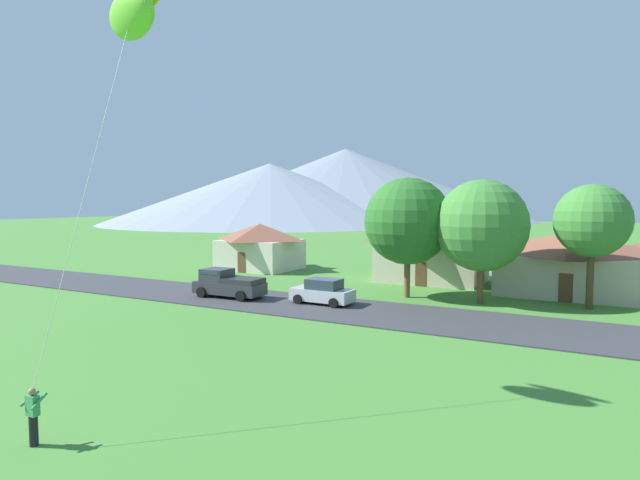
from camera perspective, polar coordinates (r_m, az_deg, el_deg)
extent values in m
cube|color=#38383D|center=(32.07, 8.56, -8.19)|extent=(160.00, 7.18, 0.08)
cone|color=gray|center=(198.39, 2.86, 6.10)|extent=(137.76, 137.76, 27.11)
cone|color=gray|center=(170.85, -5.51, 5.13)|extent=(107.12, 107.12, 19.53)
cube|color=beige|center=(46.13, 12.19, -2.40)|extent=(8.58, 6.33, 3.34)
pyramid|color=brown|center=(45.91, 12.24, 0.81)|extent=(9.27, 6.83, 1.84)
cube|color=brown|center=(43.19, 11.00, -3.73)|extent=(0.90, 0.06, 2.00)
cube|color=beige|center=(53.64, -6.59, -1.59)|extent=(7.22, 6.36, 3.03)
pyramid|color=brown|center=(53.45, -6.62, 0.91)|extent=(7.79, 6.86, 1.67)
cube|color=brown|center=(51.12, -8.64, -2.48)|extent=(0.90, 0.06, 2.00)
cube|color=beige|center=(43.35, 25.68, -3.37)|extent=(9.83, 7.89, 2.99)
pyramid|color=brown|center=(43.13, 25.78, -0.31)|extent=(10.61, 8.52, 1.65)
cube|color=brown|center=(39.50, 25.40, -4.79)|extent=(0.90, 0.06, 2.00)
cylinder|color=#4C3823|center=(37.61, 27.57, -3.79)|extent=(0.44, 0.44, 3.95)
sphere|color=#3D7F33|center=(37.31, 27.76, 1.89)|extent=(4.68, 4.68, 4.68)
cylinder|color=brown|center=(37.00, 17.21, -4.39)|extent=(0.44, 0.44, 2.98)
sphere|color=#3D7F33|center=(36.63, 17.34, 1.54)|extent=(6.23, 6.23, 6.23)
cylinder|color=brown|center=(38.05, 9.55, -3.87)|extent=(0.44, 0.44, 3.18)
sphere|color=#286623|center=(37.70, 9.63, 2.06)|extent=(6.26, 6.26, 6.26)
cube|color=#B7BCC1|center=(35.01, 0.24, -6.03)|extent=(4.23, 1.87, 0.80)
cube|color=#2D3847|center=(34.81, 0.46, -4.85)|extent=(2.23, 1.62, 0.68)
cylinder|color=black|center=(34.94, -2.45, -6.52)|extent=(0.64, 0.25, 0.64)
cylinder|color=black|center=(36.50, -0.92, -6.05)|extent=(0.64, 0.25, 0.64)
cylinder|color=black|center=(33.63, 1.51, -6.94)|extent=(0.64, 0.25, 0.64)
cylinder|color=black|center=(35.24, 2.90, -6.43)|extent=(0.64, 0.25, 0.64)
cube|color=#333338|center=(37.87, -9.92, -5.20)|extent=(5.26, 2.15, 0.84)
cube|color=#333338|center=(38.40, -11.26, -3.77)|extent=(1.95, 1.90, 0.90)
cube|color=#2D3847|center=(38.36, -11.27, -3.37)|extent=(1.67, 1.93, 0.28)
cube|color=#28282C|center=(37.11, -8.50, -4.43)|extent=(2.76, 2.04, 0.36)
cylinder|color=black|center=(38.16, -12.90, -5.62)|extent=(0.77, 0.30, 0.76)
cylinder|color=black|center=(39.73, -11.02, -5.20)|extent=(0.77, 0.30, 0.76)
cylinder|color=black|center=(36.12, -8.70, -6.11)|extent=(0.77, 0.30, 0.76)
cylinder|color=black|center=(37.78, -6.91, -5.64)|extent=(0.77, 0.30, 0.76)
cylinder|color=black|center=(17.57, -28.97, -17.86)|extent=(0.24, 0.24, 0.88)
cube|color=#388E51|center=(17.32, -29.06, -15.62)|extent=(0.36, 0.22, 0.58)
sphere|color=#9E7051|center=(17.19, -29.11, -14.36)|extent=(0.21, 0.21, 0.21)
cylinder|color=#388E51|center=(17.48, -29.31, -14.96)|extent=(0.18, 0.55, 0.37)
cylinder|color=#388E51|center=(17.13, -28.49, -15.32)|extent=(0.18, 0.55, 0.37)
ellipsoid|color=#72D133|center=(21.52, -20.03, 22.21)|extent=(3.02, 1.88, 1.83)
ellipsoid|color=yellow|center=(21.86, -19.05, 23.33)|extent=(2.87, 1.08, 0.63)
cylinder|color=silver|center=(18.33, -24.16, 6.03)|extent=(1.29, 5.08, 12.09)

